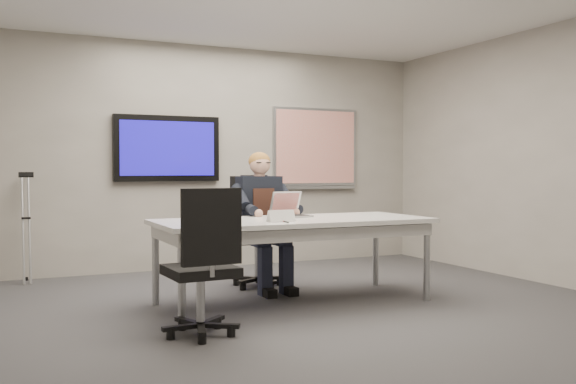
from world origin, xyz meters
name	(u,v)px	position (x,y,z in m)	size (l,w,h in m)	color
floor	(314,317)	(0.00, 0.00, 0.00)	(6.00, 6.00, 0.02)	#39393C
wall_back	(205,157)	(0.00, 3.00, 1.40)	(6.00, 0.02, 2.80)	gray
wall_right	(572,154)	(3.00, 0.00, 1.40)	(0.02, 6.00, 2.80)	gray
conference_table	(293,228)	(0.09, 0.58, 0.69)	(2.55, 1.06, 0.78)	white
tv_display	(167,148)	(-0.50, 2.95, 1.50)	(1.30, 0.09, 0.80)	black
whiteboard	(316,148)	(1.55, 2.97, 1.53)	(1.25, 0.08, 1.10)	#96999E
office_chair_far	(256,252)	(0.10, 1.54, 0.37)	(0.62, 0.62, 1.17)	black
office_chair_near	(203,291)	(-1.05, -0.24, 0.35)	(0.56, 0.56, 1.11)	black
seated_person	(266,234)	(0.09, 1.27, 0.58)	(0.45, 0.77, 1.43)	#212537
crutch	(26,226)	(-2.12, 2.78, 0.62)	(0.17, 0.36, 1.24)	#A9ACB1
laptop	(289,211)	(0.16, 0.83, 0.85)	(0.39, 0.39, 0.24)	#ADADB0
name_tent	(281,216)	(-0.15, 0.33, 0.84)	(0.26, 0.07, 0.10)	white
pen	(286,222)	(-0.15, 0.24, 0.79)	(0.01, 0.01, 0.15)	black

